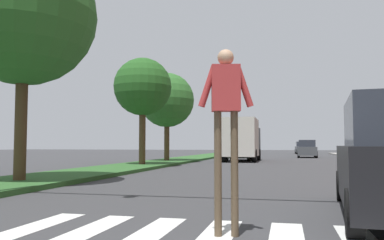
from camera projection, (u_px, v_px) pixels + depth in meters
ground_plane at (279, 163)px, 26.34m from camera, size 140.00×140.00×0.00m
crosswalk at (251, 238)px, 5.11m from camera, size 6.75×2.20×0.01m
median_strip at (164, 162)px, 26.10m from camera, size 3.13×64.00×0.15m
tree_mid at (24, 14)px, 12.27m from camera, size 4.44×4.44×7.33m
tree_far at (143, 87)px, 22.07m from camera, size 3.21×3.21×5.89m
tree_distant at (167, 100)px, 27.46m from camera, size 3.75×3.75×6.03m
pedestrian_performer at (226, 110)px, 5.32m from camera, size 0.75×0.32×2.49m
sedan_midblock at (239, 151)px, 31.07m from camera, size 1.93×4.08×1.63m
sedan_distant at (307, 149)px, 38.44m from camera, size 1.94×4.55×1.68m
sedan_far_horizon at (302, 148)px, 53.34m from camera, size 1.87×4.61×1.65m
truck_box_delivery at (242, 139)px, 29.56m from camera, size 2.40×6.20×3.10m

